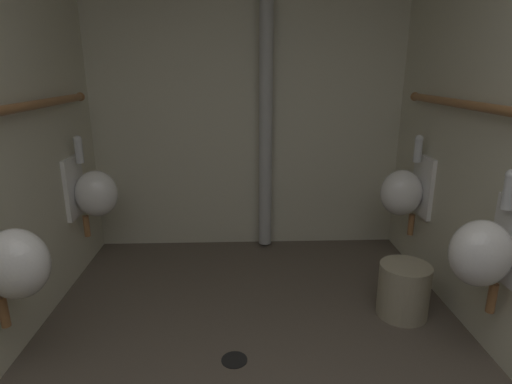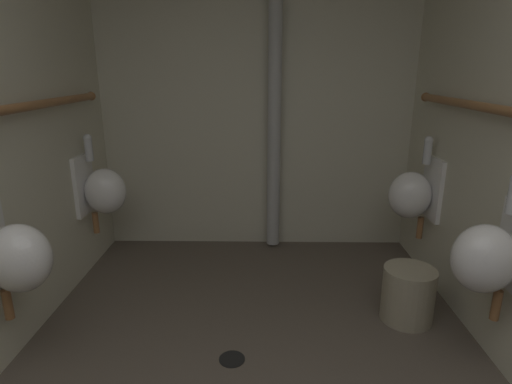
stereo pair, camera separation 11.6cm
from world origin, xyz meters
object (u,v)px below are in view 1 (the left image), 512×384
object	(u,v)px
urinal_left_mid	(11,262)
standpipe_back_wall	(266,92)
urinal_left_far	(93,192)
urinal_right_far	(404,191)
floor_drain	(234,360)
urinal_right_mid	(485,251)
waste_bin	(404,290)

from	to	relation	value
urinal_left_mid	standpipe_back_wall	xyz separation A→B (m)	(1.28, 1.59, 0.68)
urinal_left_mid	standpipe_back_wall	size ratio (longest dim) A/B	0.29
urinal_left_far	urinal_right_far	bearing A→B (deg)	-1.64
floor_drain	urinal_right_mid	bearing A→B (deg)	-2.23
floor_drain	waste_bin	bearing A→B (deg)	20.69
floor_drain	waste_bin	distance (m)	1.14
urinal_right_mid	waste_bin	bearing A→B (deg)	112.82
urinal_left_mid	floor_drain	xyz separation A→B (m)	(1.03, 0.08, -0.63)
urinal_left_mid	urinal_right_mid	bearing A→B (deg)	0.77
urinal_left_mid	urinal_right_far	world-z (taller)	same
urinal_left_mid	waste_bin	size ratio (longest dim) A/B	2.23
urinal_left_mid	urinal_right_far	xyz separation A→B (m)	(2.27, 1.08, 0.00)
urinal_left_far	urinal_right_far	size ratio (longest dim) A/B	1.00
urinal_left_mid	standpipe_back_wall	world-z (taller)	standpipe_back_wall
urinal_left_far	floor_drain	distance (m)	1.61
waste_bin	urinal_right_mid	bearing A→B (deg)	-67.18
floor_drain	urinal_left_far	bearing A→B (deg)	134.02
standpipe_back_wall	urinal_left_mid	bearing A→B (deg)	-128.86
floor_drain	standpipe_back_wall	bearing A→B (deg)	80.47
waste_bin	floor_drain	bearing A→B (deg)	-159.31
floor_drain	waste_bin	world-z (taller)	waste_bin
urinal_right_mid	urinal_right_far	world-z (taller)	same
urinal_right_far	floor_drain	xyz separation A→B (m)	(-1.24, -1.00, -0.63)
urinal_left_far	standpipe_back_wall	distance (m)	1.52
urinal_right_far	waste_bin	distance (m)	0.78
urinal_left_far	urinal_right_far	world-z (taller)	same
urinal_right_far	standpipe_back_wall	distance (m)	1.30
floor_drain	waste_bin	size ratio (longest dim) A/B	0.41
urinal_left_far	waste_bin	xyz separation A→B (m)	(2.08, -0.66, -0.47)
urinal_right_mid	waste_bin	size ratio (longest dim) A/B	2.23
urinal_right_far	urinal_left_far	bearing A→B (deg)	178.36
urinal_left_mid	urinal_right_mid	world-z (taller)	same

